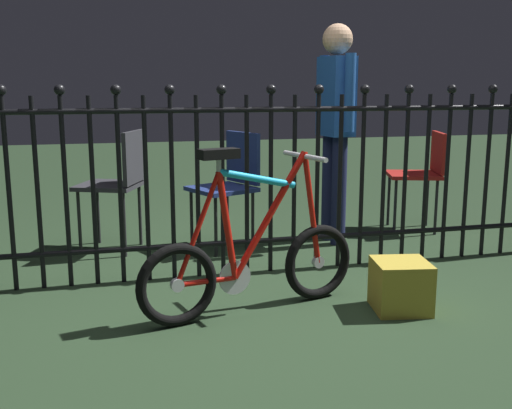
% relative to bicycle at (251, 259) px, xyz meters
% --- Properties ---
extents(ground_plane, '(20.00, 20.00, 0.00)m').
position_rel_bicycle_xyz_m(ground_plane, '(0.12, -0.08, -0.29)').
color(ground_plane, '#233621').
extents(iron_fence, '(4.70, 0.07, 1.24)m').
position_rel_bicycle_xyz_m(iron_fence, '(0.04, 0.67, 0.34)').
color(iron_fence, black).
rests_on(iron_fence, ground).
extents(bicycle, '(1.24, 0.46, 0.88)m').
position_rel_bicycle_xyz_m(bicycle, '(0.00, 0.00, 0.00)').
color(bicycle, black).
rests_on(bicycle, ground).
extents(chair_navy, '(0.53, 0.53, 0.85)m').
position_rel_bicycle_xyz_m(chair_navy, '(0.16, 1.33, 0.22)').
color(chair_navy, black).
rests_on(chair_navy, ground).
extents(chair_red, '(0.51, 0.51, 0.81)m').
position_rel_bicycle_xyz_m(chair_red, '(1.79, 1.46, 0.22)').
color(chair_red, black).
rests_on(chair_red, ground).
extents(chair_charcoal, '(0.54, 0.54, 0.87)m').
position_rel_bicycle_xyz_m(chair_charcoal, '(-0.63, 1.42, 0.25)').
color(chair_charcoal, black).
rests_on(chair_charcoal, ground).
extents(person_visitor, '(0.22, 0.47, 1.62)m').
position_rel_bicycle_xyz_m(person_visitor, '(0.95, 1.28, 0.68)').
color(person_visitor, '#191E3F').
rests_on(person_visitor, ground).
extents(display_crate, '(0.33, 0.33, 0.27)m').
position_rel_bicycle_xyz_m(display_crate, '(0.78, -0.17, -0.15)').
color(display_crate, '#B29933').
rests_on(display_crate, ground).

